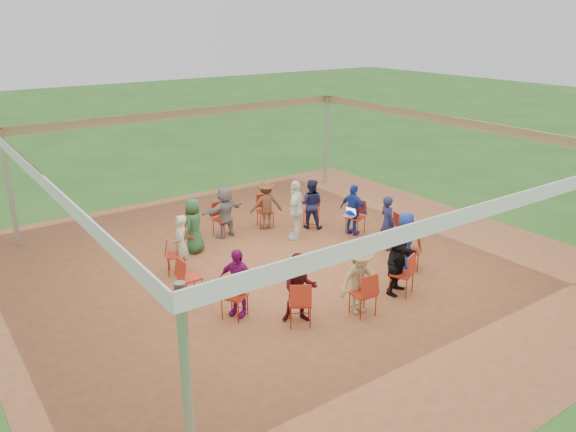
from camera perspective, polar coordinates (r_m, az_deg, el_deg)
ground at (r=13.20m, az=0.51°, el=-5.03°), size 80.00×80.00×0.00m
dirt_patch at (r=13.19m, az=0.51°, el=-5.00°), size 13.00×13.00×0.00m
tent at (r=12.40m, az=0.54°, el=4.99°), size 10.33×10.33×3.00m
chair_0 at (r=15.05m, az=6.87°, el=-0.16°), size 0.54×0.52×0.90m
chair_1 at (r=15.47m, az=2.40°, el=0.53°), size 0.61×0.61×0.90m
chair_2 at (r=15.42m, az=-2.33°, el=0.46°), size 0.54×0.55×0.90m
chair_3 at (r=14.90m, az=-6.67°, el=-0.34°), size 0.48×0.50×0.90m
chair_4 at (r=14.00m, az=-9.92°, el=-1.84°), size 0.60×0.60×0.90m
chair_5 at (r=12.87m, az=-11.29°, el=-3.90°), size 0.58×0.57×0.90m
chair_6 at (r=11.73m, az=-9.94°, el=-6.21°), size 0.45×0.43×0.90m
chair_7 at (r=10.88m, az=-5.46°, el=-8.13°), size 0.59×0.58×0.90m
chair_8 at (r=10.61m, az=1.23°, el=-8.80°), size 0.59×0.60×0.90m
chair_9 at (r=11.02m, az=7.63°, el=-7.85°), size 0.46×0.48×0.90m
chair_10 at (r=11.95m, az=11.49°, el=-5.81°), size 0.56×0.57×0.90m
chair_11 at (r=13.11m, az=12.22°, el=-3.51°), size 0.61×0.60×0.90m
chair_12 at (r=14.22m, az=10.40°, el=-1.54°), size 0.52×0.50×0.90m
person_seated_0 at (r=14.87m, az=6.66°, el=0.60°), size 0.61×0.89×1.37m
person_seated_1 at (r=15.28m, az=2.34°, el=1.24°), size 0.74×0.75×1.37m
person_seated_2 at (r=15.23m, az=-2.23°, el=1.19°), size 0.98×0.71×1.37m
person_seated_3 at (r=14.73m, az=-6.42°, el=0.43°), size 1.33×0.66×1.37m
person_seated_4 at (r=13.86m, az=-9.54°, el=-0.97°), size 0.76×0.70×1.37m
person_seated_5 at (r=12.77m, az=-10.82°, el=-2.87°), size 0.52×0.59×1.37m
person_seated_6 at (r=10.86m, az=-5.18°, el=-6.73°), size 0.75×0.90×1.37m
person_seated_7 at (r=10.61m, az=1.20°, el=-7.34°), size 0.77×0.69×1.37m
person_seated_8 at (r=11.00m, az=7.30°, el=-6.48°), size 0.92×0.52×1.37m
person_seated_9 at (r=11.89m, az=11.03°, el=-4.62°), size 1.36×0.93×1.37m
person_seated_10 at (r=13.01m, az=11.78°, el=-2.52°), size 0.72×0.76×1.37m
person_seated_11 at (r=14.07m, az=10.05°, el=-0.69°), size 0.43×0.56×1.37m
standing_person at (r=14.49m, az=0.82°, el=0.65°), size 1.01×0.95×1.58m
cable_coil at (r=13.14m, az=2.38°, el=-5.07°), size 0.33×0.33×0.03m
laptop at (r=14.76m, az=6.31°, el=0.28°), size 0.33×0.37×0.22m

